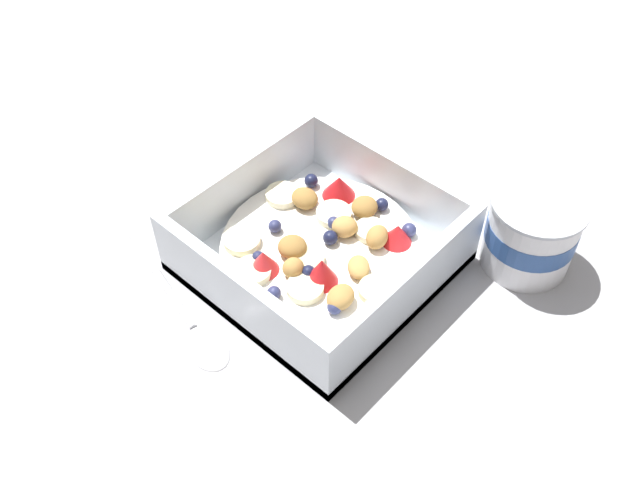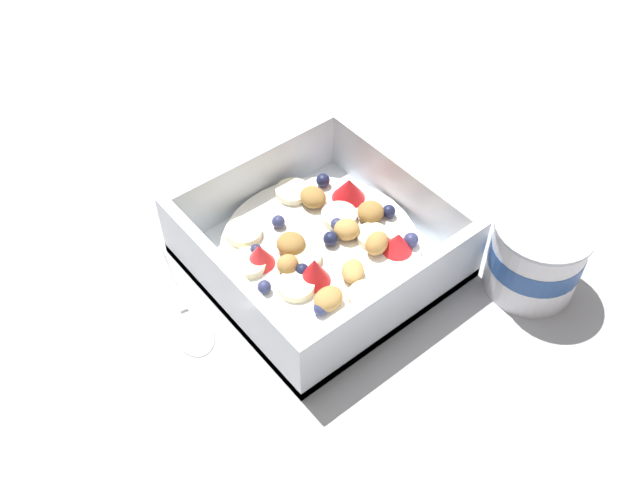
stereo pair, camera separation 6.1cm
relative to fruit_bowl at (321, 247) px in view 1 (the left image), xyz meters
The scene contains 4 objects.
ground_plane 0.02m from the fruit_bowl, 141.46° to the right, with size 2.40×2.40×0.00m, color #9E9EA3.
fruit_bowl is the anchor object (origin of this frame).
spoon 0.13m from the fruit_bowl, 15.03° to the right, with size 0.06×0.17×0.01m.
yogurt_cup 0.18m from the fruit_bowl, 133.62° to the left, with size 0.08×0.08×0.07m.
Camera 1 is at (0.31, 0.28, 0.48)m, focal length 40.06 mm.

